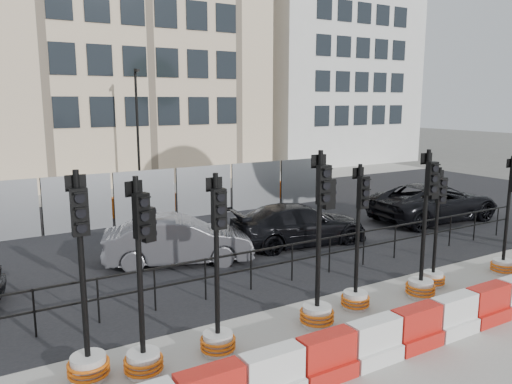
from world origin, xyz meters
TOP-DOWN VIEW (x-y plane):
  - ground at (0.00, 0.00)m, footprint 120.00×120.00m
  - sidewalk_near at (0.00, -3.00)m, footprint 40.00×6.00m
  - road at (0.00, 7.00)m, footprint 40.00×14.00m
  - sidewalk_far at (0.00, 16.00)m, footprint 40.00×4.00m
  - building_cream at (2.00, 21.99)m, footprint 15.00×10.06m
  - building_white at (17.00, 21.99)m, footprint 12.00×9.06m
  - kerb_railing at (0.00, 1.20)m, footprint 18.00×0.04m
  - heras_fencing at (0.57, 9.86)m, footprint 14.33×1.72m
  - lamp_post_far at (0.50, 14.98)m, footprint 0.12×0.56m
  - barrier_row at (-0.00, -2.80)m, footprint 13.60×0.50m
  - traffic_signal_a at (-5.45, -0.82)m, footprint 0.69×0.69m
  - traffic_signal_b at (-4.61, -1.13)m, footprint 0.66×0.66m
  - traffic_signal_c at (-3.24, -1.13)m, footprint 0.65×0.65m
  - traffic_signal_d at (-0.99, -1.15)m, footprint 0.71×0.71m
  - traffic_signal_e at (0.24, -0.90)m, footprint 0.63×0.63m
  - traffic_signal_f at (2.00, -1.18)m, footprint 0.68×0.68m
  - traffic_signal_g at (2.82, -0.84)m, footprint 0.58×0.58m
  - traffic_signal_h at (5.15, -1.17)m, footprint 0.62×0.62m
  - car_b at (-1.91, 4.01)m, footprint 3.99×4.98m
  - car_c at (2.08, 3.83)m, footprint 2.94×4.96m
  - car_d at (8.39, 3.82)m, footprint 2.98×5.47m

SIDE VIEW (x-z plane):
  - ground at x=0.00m, z-range 0.00..0.00m
  - sidewalk_near at x=0.00m, z-range 0.00..0.02m
  - sidewalk_far at x=0.00m, z-range 0.00..0.02m
  - road at x=0.00m, z-range 0.00..0.03m
  - barrier_row at x=0.00m, z-range -0.03..0.77m
  - traffic_signal_g at x=2.82m, z-range -0.87..2.10m
  - traffic_signal_h at x=5.15m, z-range -0.92..2.22m
  - heras_fencing at x=0.57m, z-range -0.35..1.65m
  - car_c at x=2.08m, z-range 0.00..1.31m
  - traffic_signal_e at x=0.24m, z-range -0.94..2.27m
  - car_b at x=-1.91m, z-range 0.00..1.35m
  - traffic_signal_c at x=-3.24m, z-range -0.97..2.34m
  - kerb_railing at x=0.00m, z-range 0.19..1.19m
  - traffic_signal_a at x=-5.45m, z-range -1.02..2.46m
  - car_d at x=8.39m, z-range 0.00..1.44m
  - traffic_signal_b at x=-4.61m, z-range -0.88..2.49m
  - traffic_signal_f at x=2.00m, z-range -0.91..2.56m
  - traffic_signal_d at x=-0.99m, z-range -0.94..2.65m
  - lamp_post_far at x=0.50m, z-range 0.22..6.22m
  - building_white at x=17.00m, z-range 0.00..16.00m
  - building_cream at x=2.00m, z-range 0.00..18.00m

